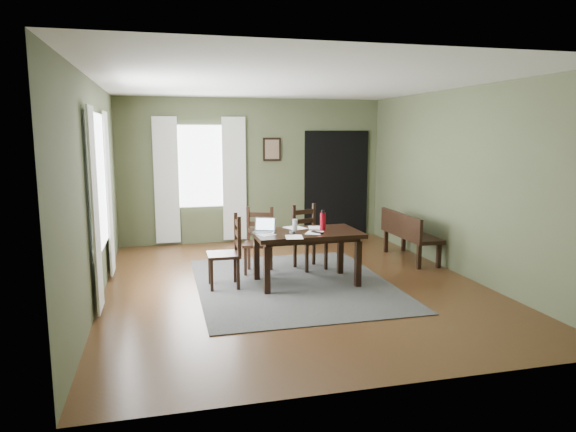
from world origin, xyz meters
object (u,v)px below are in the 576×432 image
object	(u,v)px
chair_end	(227,252)
laptop	(264,229)
bench	(407,232)
chair_back_left	(259,241)
water_bottle	(323,221)
chair_back_right	(309,238)
dining_table	(306,238)

from	to	relation	value
chair_end	laptop	size ratio (longest dim) A/B	2.75
chair_end	bench	xyz separation A→B (m)	(3.04, 0.82, -0.02)
laptop	chair_back_left	bearing A→B (deg)	109.26
bench	chair_end	bearing A→B (deg)	105.05
chair_end	chair_back_left	distance (m)	0.84
bench	water_bottle	bearing A→B (deg)	116.87
chair_back_left	chair_back_right	world-z (taller)	chair_back_right
water_bottle	chair_back_left	bearing A→B (deg)	137.63
dining_table	bench	world-z (taller)	bench
dining_table	chair_back_left	xyz separation A→B (m)	(-0.52, 0.72, -0.17)
dining_table	laptop	xyz separation A→B (m)	(-0.57, 0.06, 0.14)
chair_back_left	water_bottle	world-z (taller)	water_bottle
dining_table	chair_back_left	distance (m)	0.90
bench	laptop	bearing A→B (deg)	108.29
laptop	water_bottle	size ratio (longest dim) A/B	1.27
chair_back_left	laptop	xyz separation A→B (m)	(-0.05, -0.66, 0.31)
dining_table	chair_end	size ratio (longest dim) A/B	1.49
chair_back_right	chair_end	bearing A→B (deg)	-168.53
bench	laptop	world-z (taller)	laptop
water_bottle	laptop	bearing A→B (deg)	177.37
dining_table	water_bottle	world-z (taller)	water_bottle
dining_table	chair_end	world-z (taller)	chair_end
dining_table	water_bottle	xyz separation A→B (m)	(0.24, 0.02, 0.22)
chair_end	chair_back_left	xyz separation A→B (m)	(0.55, 0.63, -0.01)
chair_back_left	laptop	bearing A→B (deg)	-76.27
chair_end	chair_back_left	world-z (taller)	chair_end
dining_table	laptop	bearing A→B (deg)	172.98
bench	laptop	size ratio (longest dim) A/B	3.88
chair_end	bench	bearing A→B (deg)	106.31
dining_table	laptop	size ratio (longest dim) A/B	4.10
chair_back_left	chair_back_right	size ratio (longest dim) A/B	0.99
chair_back_left	chair_back_right	distance (m)	0.78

